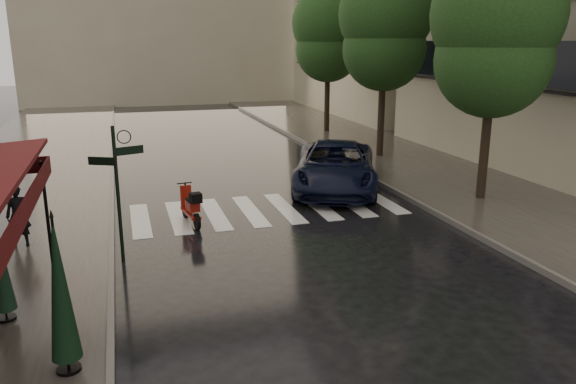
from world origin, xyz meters
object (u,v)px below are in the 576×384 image
scooter (191,207)px  parked_car (335,166)px  parasol_front (60,289)px  pedestrian_with_umbrella (14,182)px

scooter → parked_car: (5.12, 2.36, 0.30)m
scooter → parasol_front: (-2.68, -6.78, 0.95)m
pedestrian_with_umbrella → parasol_front: 6.10m
pedestrian_with_umbrella → parked_car: size_ratio=0.42×
pedestrian_with_umbrella → parasol_front: size_ratio=0.97×
pedestrian_with_umbrella → parked_car: pedestrian_with_umbrella is taller
parked_car → parasol_front: (-7.79, -9.13, 0.65)m
parked_car → parasol_front: size_ratio=2.31×
scooter → pedestrian_with_umbrella: bearing=-177.1°
parked_car → parasol_front: bearing=-108.2°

